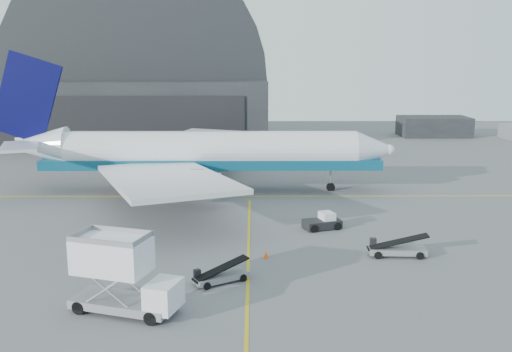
{
  "coord_description": "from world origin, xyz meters",
  "views": [
    {
      "loc": [
        0.4,
        -45.72,
        16.31
      ],
      "look_at": [
        0.7,
        10.3,
        4.5
      ],
      "focal_mm": 40.0,
      "sensor_mm": 36.0,
      "label": 1
    }
  ],
  "objects_px": {
    "pushback_tug": "(323,222)",
    "belt_loader_b": "(396,249)",
    "belt_loader_a": "(220,276)",
    "catering_truck": "(121,275)",
    "airliner": "(195,153)"
  },
  "relations": [
    {
      "from": "belt_loader_b",
      "to": "pushback_tug",
      "type": "bearing_deg",
      "value": 126.07
    },
    {
      "from": "belt_loader_a",
      "to": "belt_loader_b",
      "type": "height_order",
      "value": "belt_loader_b"
    },
    {
      "from": "airliner",
      "to": "belt_loader_b",
      "type": "bearing_deg",
      "value": -51.12
    },
    {
      "from": "pushback_tug",
      "to": "belt_loader_a",
      "type": "relative_size",
      "value": 0.93
    },
    {
      "from": "airliner",
      "to": "pushback_tug",
      "type": "height_order",
      "value": "airliner"
    },
    {
      "from": "airliner",
      "to": "pushback_tug",
      "type": "bearing_deg",
      "value": -48.85
    },
    {
      "from": "airliner",
      "to": "belt_loader_b",
      "type": "relative_size",
      "value": 9.73
    },
    {
      "from": "catering_truck",
      "to": "belt_loader_b",
      "type": "bearing_deg",
      "value": 44.67
    },
    {
      "from": "airliner",
      "to": "catering_truck",
      "type": "height_order",
      "value": "airliner"
    },
    {
      "from": "airliner",
      "to": "belt_loader_b",
      "type": "distance_m",
      "value": 30.53
    },
    {
      "from": "airliner",
      "to": "belt_loader_b",
      "type": "xyz_separation_m",
      "value": [
        18.98,
        -23.54,
        -4.21
      ]
    },
    {
      "from": "pushback_tug",
      "to": "belt_loader_b",
      "type": "xyz_separation_m",
      "value": [
        5.19,
        -7.76,
        -0.02
      ]
    },
    {
      "from": "catering_truck",
      "to": "pushback_tug",
      "type": "height_order",
      "value": "catering_truck"
    },
    {
      "from": "belt_loader_a",
      "to": "belt_loader_b",
      "type": "relative_size",
      "value": 0.84
    },
    {
      "from": "pushback_tug",
      "to": "belt_loader_b",
      "type": "distance_m",
      "value": 9.34
    }
  ]
}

